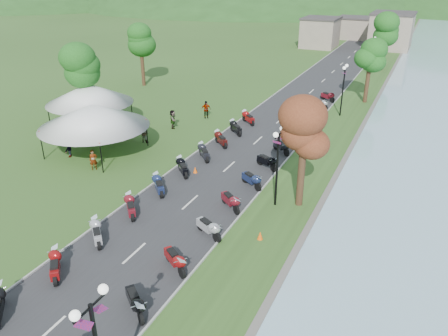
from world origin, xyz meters
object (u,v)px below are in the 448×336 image
at_px(vendor_tent_main, 95,129).
at_px(pedestrian_c, 70,157).
at_px(pedestrian_a, 95,170).
at_px(pedestrian_b, 145,142).

distance_m(vendor_tent_main, pedestrian_c, 2.97).
bearing_deg(vendor_tent_main, pedestrian_c, -130.14).
bearing_deg(pedestrian_a, pedestrian_b, 42.98).
xyz_separation_m(pedestrian_a, pedestrian_c, (-3.39, 1.07, 0.00)).
bearing_deg(pedestrian_c, pedestrian_b, 121.78).
bearing_deg(pedestrian_b, pedestrian_c, 57.36).
relative_size(pedestrian_a, pedestrian_c, 0.94).
xyz_separation_m(vendor_tent_main, pedestrian_a, (1.97, -2.75, -2.00)).
bearing_deg(vendor_tent_main, pedestrian_a, -54.36).
distance_m(pedestrian_b, pedestrian_c, 6.28).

